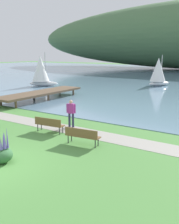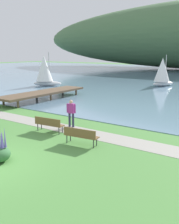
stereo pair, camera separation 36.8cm
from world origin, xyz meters
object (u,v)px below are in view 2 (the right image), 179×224
park_bench_near_camera (81,135)px  park_bench_further_along (49,123)px  person_at_shoreline (71,112)px  sailboat_nearest_to_shore (45,70)px  sailboat_mid_bay (162,72)px

park_bench_near_camera → park_bench_further_along: size_ratio=1.00×
park_bench_near_camera → person_at_shoreline: size_ratio=1.08×
person_at_shoreline → sailboat_nearest_to_shore: (-15.67, 13.79, 1.21)m
person_at_shoreline → sailboat_mid_bay: size_ratio=0.41×
person_at_shoreline → park_bench_further_along: bearing=-103.7°
park_bench_near_camera → sailboat_mid_bay: (-4.76, 25.15, 1.50)m
person_at_shoreline → sailboat_mid_bay: bearing=95.9°
sailboat_nearest_to_shore → park_bench_near_camera: bearing=-41.6°
park_bench_near_camera → person_at_shoreline: person_at_shoreline is taller
park_bench_near_camera → sailboat_mid_bay: 25.64m
person_at_shoreline → sailboat_nearest_to_shore: bearing=138.7°
sailboat_mid_bay → sailboat_nearest_to_shore: bearing=-145.7°
park_bench_near_camera → park_bench_further_along: 2.88m
sailboat_mid_bay → park_bench_near_camera: bearing=-79.3°
person_at_shoreline → sailboat_nearest_to_shore: size_ratio=0.37×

